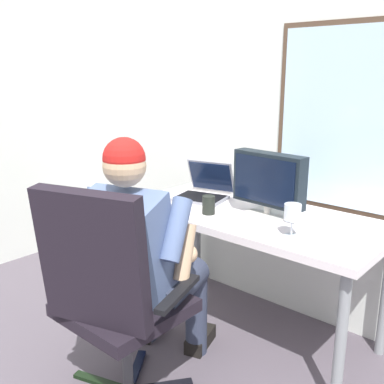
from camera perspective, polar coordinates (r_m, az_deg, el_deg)
The scene contains 8 objects.
wall_rear at distance 2.67m, azimuth 19.14°, elevation 11.87°, with size 4.88×0.08×2.84m.
desk at distance 2.59m, azimuth 7.81°, elevation -4.25°, with size 1.48×0.72×0.75m.
office_chair at distance 2.02m, azimuth -10.44°, elevation -12.13°, with size 0.68×0.62×1.09m.
person_seated at distance 2.19m, azimuth -6.35°, elevation -8.08°, with size 0.65×0.85×1.26m.
crt_monitor at distance 2.47m, azimuth 9.70°, elevation 1.32°, with size 0.43×0.20×0.36m.
laptop at distance 2.85m, azimuth 1.70°, elevation 0.53°, with size 0.38×0.39×0.23m.
wine_glass at distance 2.21m, azimuth 12.65°, elevation -2.76°, with size 0.08×0.08×0.16m.
coffee_mug at distance 2.52m, azimuth 2.13°, elevation -1.65°, with size 0.07×0.07×0.10m.
Camera 1 is at (1.04, -0.44, 1.53)m, focal length 41.96 mm.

